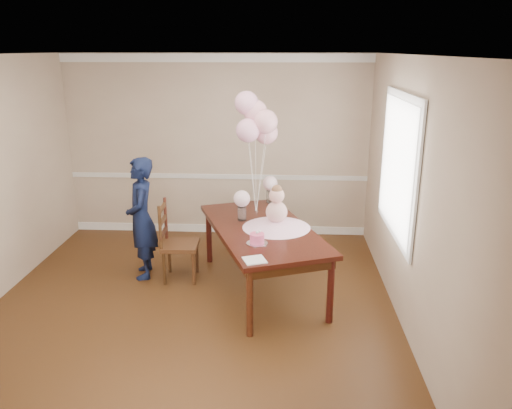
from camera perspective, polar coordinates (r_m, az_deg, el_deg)
The scene contains 51 objects.
floor at distance 5.63m, azimuth -7.53°, elevation -12.06°, with size 4.50×5.00×0.00m, color #351E0D.
ceiling at distance 4.91m, azimuth -8.82°, elevation 16.54°, with size 4.50×5.00×0.02m, color white.
wall_back at distance 7.51m, azimuth -4.47°, elevation 6.56°, with size 4.50×0.02×2.70m, color tan.
wall_front at distance 2.88m, azimuth -17.87°, elevation -12.76°, with size 4.50×0.02×2.70m, color tan.
wall_right at distance 5.17m, azimuth 17.16°, elevation 0.81°, with size 0.02×5.00×2.70m, color tan.
chair_rail_trim at distance 7.60m, azimuth -4.40°, elevation 3.21°, with size 4.50×0.02×0.07m, color silver.
crown_molding at distance 7.37m, azimuth -4.72°, elevation 16.37°, with size 4.50×0.02×0.12m, color white.
baseboard_trim at distance 7.85m, azimuth -4.26°, elevation -2.74°, with size 4.50×0.02×0.12m, color white.
window_frame at distance 5.58m, azimuth 15.95°, elevation 4.24°, with size 0.02×1.66×1.56m, color white.
window_blinds at distance 5.58m, azimuth 15.77°, elevation 4.25°, with size 0.01×1.50×1.40m, color white.
dining_table_top at distance 5.79m, azimuth 0.71°, elevation -2.85°, with size 1.04×2.08×0.05m, color black.
table_apron at distance 5.82m, azimuth 0.71°, elevation -3.57°, with size 0.93×1.97×0.10m, color black.
table_leg_fl at distance 5.00m, azimuth -0.73°, elevation -11.19°, with size 0.07×0.07×0.73m, color black.
table_leg_fr at distance 5.29m, azimuth 8.51°, elevation -9.73°, with size 0.07×0.07×0.73m, color black.
table_leg_bl at distance 6.69m, azimuth -5.39°, elevation -3.64°, with size 0.07×0.07×0.73m, color black.
table_leg_br at distance 6.91m, azimuth 1.71°, elevation -2.88°, with size 0.07×0.07×0.73m, color black.
baby_skirt at distance 5.77m, azimuth 2.34°, elevation -2.13°, with size 0.79×0.79×0.10m, color #FDBAE0.
baby_torso at distance 5.72m, azimuth 2.36°, elevation -0.86°, with size 0.25×0.25×0.25m, color pink.
baby_head at distance 5.66m, azimuth 2.39°, elevation 1.04°, with size 0.18×0.18×0.18m, color #E7AC9F.
baby_hair at distance 5.65m, azimuth 2.39°, elevation 1.64°, with size 0.12×0.12×0.12m, color brown.
cake_platter at distance 5.31m, azimuth 0.13°, elevation -4.44°, with size 0.23×0.23×0.01m, color silver.
birthday_cake at distance 5.29m, azimuth 0.13°, elevation -3.88°, with size 0.16×0.16×0.10m, color #E8497D.
cake_flower_a at distance 5.26m, azimuth 0.13°, elevation -3.19°, with size 0.03×0.03×0.03m, color silver.
cake_flower_b at distance 5.29m, azimuth 0.38°, elevation -3.08°, with size 0.03×0.03×0.03m, color silver.
rose_vase_near at distance 5.99m, azimuth -1.62°, elevation -1.04°, with size 0.10×0.10×0.17m, color silver.
roses_near at distance 5.94m, azimuth -1.63°, elevation 0.67°, with size 0.20×0.20×0.20m, color #FCD3DF.
rose_vase_far at distance 6.67m, azimuth 1.61°, elevation 0.89°, with size 0.10×0.10×0.17m, color silver.
roses_far at distance 6.62m, azimuth 1.62°, elevation 2.44°, with size 0.20×0.20×0.20m, color white.
napkin at distance 4.90m, azimuth -0.17°, elevation -6.36°, with size 0.21×0.21×0.01m, color white.
balloon_weight at distance 6.32m, azimuth 0.02°, elevation -0.73°, with size 0.04×0.04×0.02m, color silver.
balloon_a at distance 6.05m, azimuth -0.93°, elevation 8.46°, with size 0.29×0.29×0.29m, color #F9B0D5.
balloon_b at distance 6.05m, azimuth 1.12°, elevation 9.45°, with size 0.29×0.29×0.29m, color #FEB4C5.
balloon_c at distance 6.16m, azimuth -0.09°, elevation 10.57°, with size 0.29×0.29×0.29m, color #FFB4C9.
balloon_d at distance 6.14m, azimuth -1.09°, elevation 11.52°, with size 0.29×0.29×0.29m, color #F8B0D5.
balloon_e at distance 6.21m, azimuth 1.17°, elevation 8.21°, with size 0.29×0.29×0.29m, color #FFB4C6.
balloon_ribbon_a at distance 6.19m, azimuth -0.44°, elevation 3.06°, with size 0.00×0.00×0.87m, color white.
balloon_ribbon_b at distance 6.18m, azimuth 0.55°, elevation 3.54°, with size 0.00×0.00×0.98m, color white.
balloon_ribbon_c at distance 6.23m, azimuth -0.03°, elevation 4.14°, with size 0.00×0.00×1.08m, color white.
balloon_ribbon_d at distance 6.21m, azimuth -0.52°, elevation 4.60°, with size 0.00×0.00×1.18m, color white.
balloon_ribbon_e at distance 6.27m, azimuth 0.59°, elevation 3.01°, with size 0.00×0.00×0.82m, color white.
dining_chair_seat at distance 6.23m, azimuth -8.66°, elevation -4.63°, with size 0.43×0.43×0.05m, color #3D2110.
chair_leg_fl at distance 6.19m, azimuth -10.45°, elevation -7.20°, with size 0.04×0.04×0.42m, color #311C0D.
chair_leg_fr at distance 6.13m, azimuth -7.17°, elevation -7.28°, with size 0.04×0.04×0.42m, color #3E2111.
chair_leg_bl at distance 6.51m, azimuth -9.87°, elevation -5.91°, with size 0.04×0.04×0.42m, color #361F0E.
chair_leg_br at distance 6.45m, azimuth -6.76°, elevation -5.97°, with size 0.04×0.04×0.42m, color #321A0D.
chair_back_post_l at distance 6.00m, azimuth -10.90°, elevation -2.70°, with size 0.04×0.04×0.55m, color #331D0E.
chair_back_post_r at distance 6.32m, azimuth -10.28°, elevation -1.60°, with size 0.04×0.04×0.55m, color #3C1810.
chair_slat_low at distance 6.20m, azimuth -10.52°, elevation -3.17°, with size 0.03×0.39×0.05m, color black.
chair_slat_mid at distance 6.15m, azimuth -10.60°, elevation -1.79°, with size 0.03×0.39×0.05m, color #3A2010.
chair_slat_top at distance 6.10m, azimuth -10.69°, elevation -0.40°, with size 0.03×0.39×0.05m, color #3C2210.
woman at distance 6.29m, azimuth -12.95°, elevation -1.55°, with size 0.55×0.37×1.52m, color black.
Camera 1 is at (0.99, -4.81, 2.76)m, focal length 35.00 mm.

